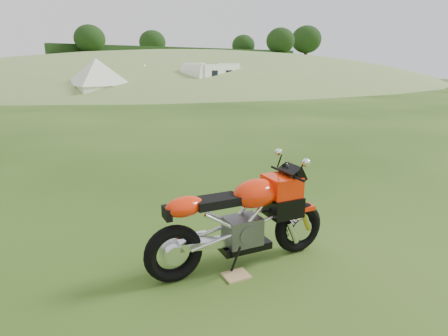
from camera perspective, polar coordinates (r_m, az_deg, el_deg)
ground at (r=5.39m, az=0.41°, el=-7.23°), size 120.00×120.00×0.00m
hillside at (r=51.65m, az=-4.58°, el=13.04°), size 80.00×64.00×8.00m
hedgerow at (r=51.65m, az=-4.58°, el=13.04°), size 36.00×1.20×8.60m
sport_motorcycle at (r=3.91m, az=2.59°, el=-6.93°), size 2.02×0.86×1.18m
plywood_board at (r=3.96m, az=1.87°, el=-16.06°), size 0.29×0.25×0.02m
tent_mid at (r=25.01m, az=-18.73°, el=12.77°), size 3.16×3.16×2.55m
tent_right at (r=28.19m, az=-11.96°, el=13.22°), size 3.28×3.28×2.33m
caravan at (r=27.50m, az=-1.82°, el=13.33°), size 5.05×3.26×2.18m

